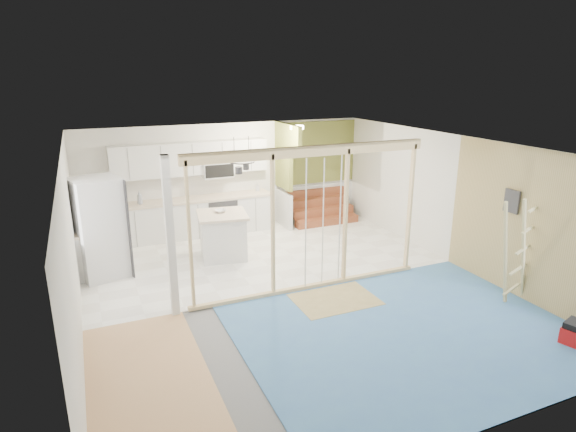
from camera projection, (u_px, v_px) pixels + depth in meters
name	position (u px, v px, depth m)	size (l,w,h in m)	color
room	(294.00, 222.00, 8.21)	(7.01, 8.01, 2.61)	slate
floor_overlays	(297.00, 289.00, 8.66)	(7.00, 8.00, 0.03)	white
stud_frame	(280.00, 207.00, 8.01)	(4.66, 0.14, 2.60)	#E0BF89
base_cabinets	(168.00, 225.00, 10.79)	(4.45, 2.24, 0.93)	white
upper_cabinets	(194.00, 160.00, 11.09)	(3.60, 0.41, 0.85)	white
green_partition	(309.00, 187.00, 12.30)	(2.25, 1.51, 2.60)	olive
pot_rack	(242.00, 164.00, 9.55)	(0.52, 0.52, 0.72)	black
sheathing_panel	(541.00, 231.00, 7.77)	(0.02, 4.00, 2.60)	tan
electrical_panel	(512.00, 201.00, 8.18)	(0.04, 0.30, 0.40)	#36373B
ceiling_light	(297.00, 127.00, 11.02)	(0.32, 0.32, 0.08)	#FFEABF
fridge	(100.00, 228.00, 8.96)	(1.03, 1.00, 1.92)	silver
island	(223.00, 236.00, 10.02)	(1.13, 1.13, 0.97)	silver
bowl	(221.00, 211.00, 9.95)	(0.23, 0.23, 0.06)	silver
soap_bottle_a	(140.00, 197.00, 10.68)	(0.12, 0.12, 0.32)	#9EA6B1
soap_bottle_b	(257.00, 187.00, 11.89)	(0.09, 0.09, 0.20)	silver
toolbox	(574.00, 333.00, 6.91)	(0.42, 0.36, 0.34)	#B41010
ladder	(517.00, 251.00, 7.89)	(0.98, 0.12, 1.83)	tan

